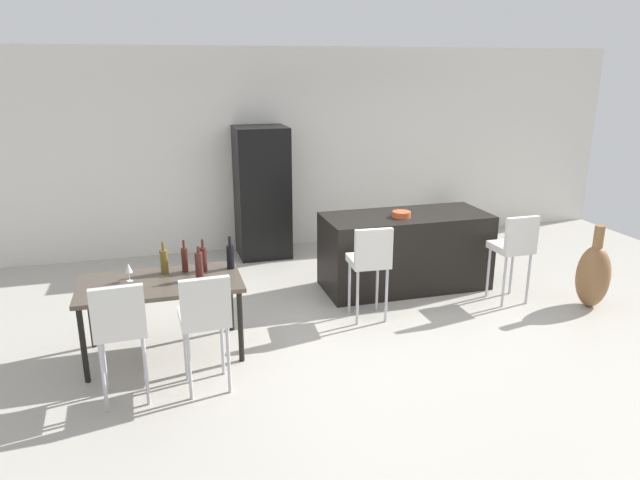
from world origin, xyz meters
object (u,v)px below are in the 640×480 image
(wine_bottle_far, at_px, (203,258))
(potted_plant, at_px, (454,217))
(floor_vase, at_px, (593,275))
(dining_chair_near, at_px, (120,324))
(wine_bottle_right, at_px, (230,256))
(dining_table, at_px, (161,288))
(wine_bottle_left, at_px, (185,259))
(bar_chair_middle, at_px, (515,245))
(refrigerator, at_px, (262,192))
(wine_bottle_inner, at_px, (164,261))
(fruit_bowl, at_px, (401,214))
(wine_glass_middle, at_px, (128,268))
(bar_chair_left, at_px, (370,258))
(dining_chair_far, at_px, (205,314))
(kitchen_island, at_px, (405,251))
(wine_bottle_end, at_px, (199,265))

(wine_bottle_far, bearing_deg, potted_plant, 31.78)
(floor_vase, bearing_deg, dining_chair_near, -173.16)
(wine_bottle_right, bearing_deg, dining_table, -165.50)
(dining_chair_near, bearing_deg, potted_plant, 35.72)
(dining_table, height_order, wine_bottle_left, wine_bottle_left)
(bar_chair_middle, xyz_separation_m, refrigerator, (-2.42, 2.54, 0.22))
(wine_bottle_inner, height_order, fruit_bowl, wine_bottle_inner)
(wine_bottle_left, height_order, potted_plant, wine_bottle_left)
(dining_table, distance_m, wine_glass_middle, 0.34)
(wine_bottle_left, bearing_deg, wine_bottle_right, -3.72)
(wine_bottle_far, xyz_separation_m, wine_glass_middle, (-0.69, -0.10, 0.00))
(dining_table, bearing_deg, bar_chair_left, 5.17)
(bar_chair_left, xyz_separation_m, dining_table, (-2.14, -0.19, -0.03))
(dining_chair_far, relative_size, fruit_bowl, 4.81)
(bar_chair_left, xyz_separation_m, dining_chair_far, (-1.80, -0.96, 0.00))
(fruit_bowl, bearing_deg, kitchen_island, 40.75)
(wine_bottle_far, bearing_deg, dining_chair_near, -128.20)
(fruit_bowl, bearing_deg, wine_bottle_end, -158.80)
(wine_glass_middle, bearing_deg, bar_chair_middle, 1.53)
(dining_chair_far, xyz_separation_m, floor_vase, (4.37, 0.60, -0.32))
(wine_bottle_inner, bearing_deg, bar_chair_left, -0.67)
(wine_glass_middle, bearing_deg, wine_bottle_far, 8.03)
(wine_bottle_left, xyz_separation_m, wine_glass_middle, (-0.51, -0.12, 0.00))
(kitchen_island, distance_m, fruit_bowl, 0.52)
(kitchen_island, distance_m, wine_bottle_far, 2.65)
(kitchen_island, relative_size, wine_bottle_right, 6.17)
(refrigerator, bearing_deg, wine_bottle_left, -115.77)
(bar_chair_middle, height_order, dining_chair_far, same)
(potted_plant, bearing_deg, wine_glass_middle, -151.14)
(bar_chair_middle, height_order, wine_bottle_inner, same)
(dining_table, bearing_deg, wine_bottle_left, 40.15)
(wine_bottle_end, distance_m, refrigerator, 2.98)
(bar_chair_middle, xyz_separation_m, wine_bottle_end, (-3.52, -0.23, 0.17))
(bar_chair_middle, bearing_deg, wine_bottle_far, -179.76)
(potted_plant, bearing_deg, wine_bottle_inner, -150.74)
(dining_chair_near, bearing_deg, wine_glass_middle, 86.19)
(dining_chair_far, relative_size, potted_plant, 1.82)
(dining_table, height_order, wine_glass_middle, wine_glass_middle)
(dining_chair_near, bearing_deg, refrigerator, 62.90)
(dining_table, bearing_deg, dining_chair_far, -66.39)
(kitchen_island, distance_m, wine_bottle_inner, 2.99)
(dining_chair_far, height_order, potted_plant, dining_chair_far)
(kitchen_island, height_order, bar_chair_left, bar_chair_left)
(kitchen_island, relative_size, wine_bottle_left, 6.32)
(bar_chair_left, height_order, refrigerator, refrigerator)
(wine_bottle_far, distance_m, fruit_bowl, 2.49)
(wine_bottle_left, distance_m, floor_vase, 4.50)
(kitchen_island, distance_m, dining_chair_near, 3.69)
(kitchen_island, height_order, wine_bottle_right, wine_bottle_right)
(wine_glass_middle, bearing_deg, kitchen_island, 16.11)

